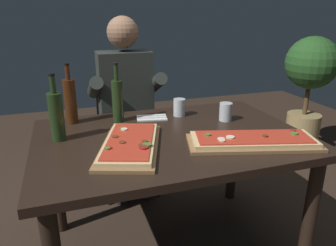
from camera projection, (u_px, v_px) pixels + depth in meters
name	position (u px, v px, depth m)	size (l,w,h in m)	color
dining_table	(171.00, 151.00, 1.72)	(1.40, 0.96, 0.74)	black
pizza_rectangular_front	(253.00, 141.00, 1.56)	(0.68, 0.40, 0.05)	olive
pizza_rectangular_left	(130.00, 144.00, 1.52)	(0.42, 0.59, 0.05)	olive
wine_bottle_dark	(70.00, 100.00, 1.83)	(0.07, 0.07, 0.35)	#47230F
oil_bottle_amber	(117.00, 99.00, 1.86)	(0.06, 0.06, 0.35)	#233819
vinegar_bottle_green	(56.00, 115.00, 1.58)	(0.07, 0.07, 0.34)	#233819
tumbler_near_camera	(179.00, 108.00, 1.99)	(0.07, 0.07, 0.11)	silver
tumbler_far_side	(226.00, 113.00, 1.90)	(0.08, 0.08, 0.11)	silver
napkin_cutlery_set	(152.00, 118.00, 1.95)	(0.20, 0.14, 0.01)	white
diner_chair	(125.00, 128.00, 2.51)	(0.44, 0.44, 0.87)	black
seated_diner	(127.00, 101.00, 2.32)	(0.53, 0.41, 1.33)	#23232D
potted_plant_corner	(309.00, 82.00, 3.08)	(0.49, 0.49, 1.14)	tan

